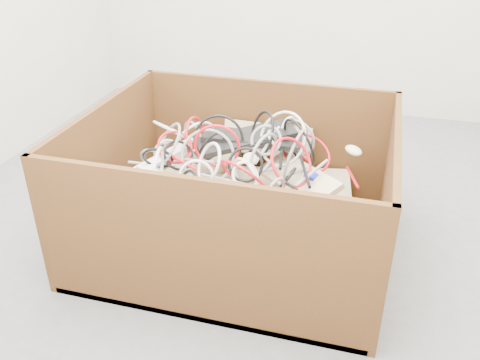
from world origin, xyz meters
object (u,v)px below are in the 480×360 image
(power_strip_left, at_px, (161,161))
(vga_plug, at_px, (311,176))
(power_strip_right, at_px, (163,181))
(cardboard_box, at_px, (235,213))

(power_strip_left, height_order, vga_plug, power_strip_left)
(power_strip_left, relative_size, power_strip_right, 1.08)
(power_strip_left, xyz_separation_m, power_strip_right, (0.05, -0.12, -0.03))
(power_strip_left, bearing_deg, power_strip_right, -114.78)
(cardboard_box, relative_size, power_strip_left, 4.34)
(cardboard_box, relative_size, vga_plug, 26.93)
(cardboard_box, distance_m, vga_plug, 0.38)
(cardboard_box, relative_size, power_strip_right, 4.70)
(cardboard_box, xyz_separation_m, vga_plug, (0.31, 0.01, 0.22))
(cardboard_box, distance_m, power_strip_right, 0.34)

